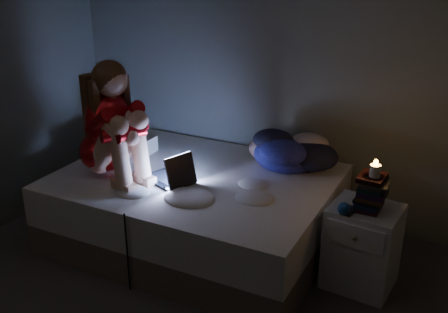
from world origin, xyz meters
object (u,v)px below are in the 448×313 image
Objects in this scene: bed at (196,208)px; woman at (102,117)px; laptop at (167,165)px; candle at (375,170)px; nightstand at (362,247)px; phone at (350,212)px.

woman is (-0.63, -0.27, 0.72)m from bed.
candle reaches higher than laptop.
bed is 25.21× the size of candle.
bed is 1.29m from nightstand.
candle reaches higher than phone.
phone is (1.34, 0.06, -0.09)m from laptop.
laptop reaches higher than nightstand.
candle is at bearing 24.50° from woman.
nightstand is 4.20× the size of phone.
laptop is (0.50, 0.09, -0.32)m from woman.
phone is at bearing -5.72° from bed.
nightstand is 7.34× the size of candle.
laptop is 1.47m from candle.
bed is 1.26m from phone.
bed is 14.40× the size of phone.
phone is at bearing -118.85° from nightstand.
candle is (1.45, 0.18, 0.17)m from laptop.
bed is at bearing -175.31° from nightstand.
phone reaches higher than bed.
laptop is 0.62× the size of nightstand.
laptop reaches higher than phone.
phone is (-0.08, -0.11, 0.30)m from nightstand.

